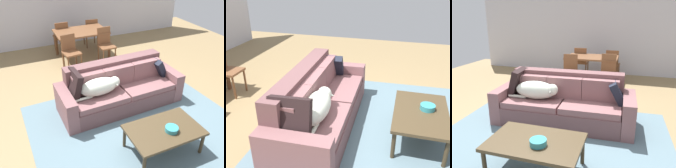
{
  "view_description": "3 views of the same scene",
  "coord_description": "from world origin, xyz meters",
  "views": [
    {
      "loc": [
        -1.72,
        -3.24,
        2.79
      ],
      "look_at": [
        -0.23,
        0.07,
        0.61
      ],
      "focal_mm": 38.21,
      "sensor_mm": 36.0,
      "label": 1
    },
    {
      "loc": [
        -2.97,
        -0.87,
        2.14
      ],
      "look_at": [
        0.16,
        0.02,
        0.63
      ],
      "focal_mm": 40.97,
      "sensor_mm": 36.0,
      "label": 2
    },
    {
      "loc": [
        1.04,
        -3.21,
        1.8
      ],
      "look_at": [
        0.02,
        0.17,
        0.72
      ],
      "focal_mm": 35.85,
      "sensor_mm": 36.0,
      "label": 3
    }
  ],
  "objects": [
    {
      "name": "ground_plane",
      "position": [
        0.0,
        0.0,
        0.0
      ],
      "size": [
        10.0,
        10.0,
        0.0
      ],
      "primitive_type": "plane",
      "color": "#8C744D"
    },
    {
      "name": "area_rug",
      "position": [
        0.0,
        -0.68,
        0.01
      ],
      "size": [
        3.64,
        3.37,
        0.01
      ],
      "primitive_type": "cube",
      "rotation": [
        0.0,
        0.0,
        0.04
      ],
      "color": "slate",
      "rests_on": "ground"
    },
    {
      "name": "couch",
      "position": [
        0.0,
        0.25,
        0.33
      ],
      "size": [
        2.38,
        0.93,
        0.86
      ],
      "rotation": [
        0.0,
        0.0,
        0.04
      ],
      "color": "brown",
      "rests_on": "ground"
    },
    {
      "name": "dog_on_left_cushion",
      "position": [
        -0.44,
        0.11,
        0.59
      ],
      "size": [
        0.87,
        0.36,
        0.3
      ],
      "rotation": [
        0.0,
        0.0,
        0.04
      ],
      "color": "silver",
      "rests_on": "couch"
    },
    {
      "name": "throw_pillow_by_left_arm",
      "position": [
        -0.88,
        0.26,
        0.65
      ],
      "size": [
        0.27,
        0.49,
        0.49
      ],
      "primitive_type": "cube",
      "rotation": [
        0.0,
        0.27,
        0.07
      ],
      "color": "black",
      "rests_on": "couch"
    },
    {
      "name": "throw_pillow_by_right_arm",
      "position": [
        0.88,
        0.33,
        0.6
      ],
      "size": [
        0.34,
        0.41,
        0.39
      ],
      "primitive_type": "cube",
      "rotation": [
        0.0,
        -0.5,
        0.13
      ],
      "color": "#1C202D",
      "rests_on": "couch"
    },
    {
      "name": "coffee_table",
      "position": [
        0.07,
        -1.13,
        0.38
      ],
      "size": [
        1.1,
        0.69,
        0.42
      ],
      "color": "#473823",
      "rests_on": "ground"
    },
    {
      "name": "bowl_on_coffee_table",
      "position": [
        0.14,
        -1.21,
        0.46
      ],
      "size": [
        0.19,
        0.19,
        0.07
      ],
      "primitive_type": "cylinder",
      "color": "teal",
      "rests_on": "coffee_table"
    },
    {
      "name": "dining_table",
      "position": [
        0.05,
        2.72,
        0.68
      ],
      "size": [
        1.36,
        0.9,
        0.74
      ],
      "color": "brown",
      "rests_on": "ground"
    },
    {
      "name": "dining_chair_near_left",
      "position": [
        -0.42,
        2.16,
        0.48
      ],
      "size": [
        0.45,
        0.45,
        0.86
      ],
      "rotation": [
        0.0,
        0.0,
        0.12
      ],
      "color": "brown",
      "rests_on": "ground"
    },
    {
      "name": "dining_chair_near_right",
      "position": [
        0.54,
        2.2,
        0.5
      ],
      "size": [
        0.41,
        0.41,
        0.9
      ],
      "rotation": [
        0.0,
        0.0,
        0.03
      ],
      "color": "brown",
      "rests_on": "ground"
    },
    {
      "name": "dining_chair_far_left",
      "position": [
        -0.37,
        3.24,
        0.51
      ],
      "size": [
        0.4,
        0.4,
        0.9
      ],
      "rotation": [
        0.0,
        0.0,
        3.15
      ],
      "color": "brown",
      "rests_on": "ground"
    },
    {
      "name": "dining_chair_far_right",
      "position": [
        0.55,
        3.33,
        0.48
      ],
      "size": [
        0.43,
        0.43,
        0.86
      ],
      "rotation": [
        0.0,
        0.0,
        3.07
      ],
      "color": "brown",
      "rests_on": "ground"
    }
  ]
}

